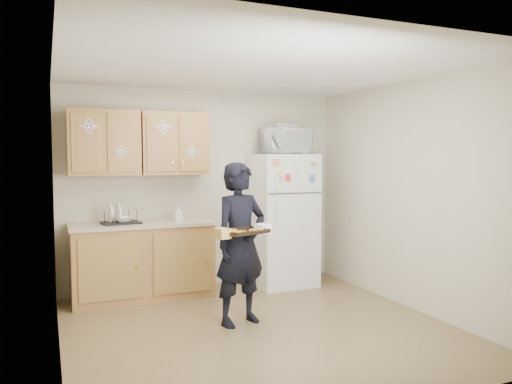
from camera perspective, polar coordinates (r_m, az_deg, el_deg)
floor at (r=5.03m, az=0.29°, el=-15.25°), size 3.60×3.60×0.00m
ceiling at (r=4.83m, az=0.31°, el=14.02°), size 3.60×3.60×0.00m
wall_back at (r=6.46m, az=-5.98°, el=0.32°), size 3.60×0.04×2.50m
wall_front at (r=3.20m, az=13.07°, el=-3.42°), size 3.60×0.04×2.50m
wall_left at (r=4.39m, az=-21.86°, el=-1.63°), size 0.04×3.60×2.50m
wall_right at (r=5.72m, az=17.12°, el=-0.30°), size 0.04×3.60×2.50m
refrigerator at (r=6.50m, az=3.06°, el=-3.18°), size 0.75×0.70×1.70m
base_cabinet at (r=6.06m, az=-12.81°, el=-7.81°), size 1.60×0.60×0.86m
countertop at (r=5.99m, az=-12.88°, el=-3.59°), size 1.64×0.64×0.04m
upper_cab_left at (r=6.02m, az=-17.01°, el=5.38°), size 0.80×0.33×0.75m
upper_cab_right at (r=6.16m, az=-9.36°, el=5.47°), size 0.80×0.33×0.75m
cereal_box at (r=7.06m, az=5.98°, el=-8.31°), size 0.20×0.07×0.32m
person at (r=4.97m, az=-1.78°, el=-5.92°), size 0.67×0.53×1.61m
baking_tray at (r=4.65m, az=-1.47°, el=-4.59°), size 0.49×0.41×0.04m
pizza_front_left at (r=4.53m, az=-1.91°, el=-4.60°), size 0.14×0.14×0.02m
pizza_front_right at (r=4.65m, az=-0.00°, el=-4.38°), size 0.14×0.14×0.02m
pizza_back_left at (r=4.64m, az=-2.95°, el=-4.40°), size 0.14×0.14×0.02m
microwave at (r=6.41m, az=3.32°, el=5.79°), size 0.62×0.45×0.33m
foil_pan at (r=6.46m, az=3.46°, el=7.50°), size 0.32×0.24×0.06m
dish_rack at (r=5.93m, az=-15.19°, el=-2.71°), size 0.45×0.36×0.17m
bowl at (r=5.94m, az=-14.93°, el=-3.03°), size 0.24×0.24×0.06m
soap_bottle at (r=5.98m, az=-8.86°, el=-2.39°), size 0.10×0.10×0.20m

